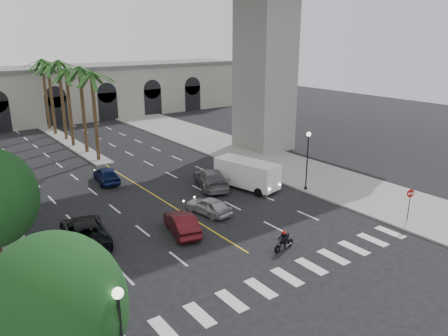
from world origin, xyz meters
The scene contains 24 objects.
ground centered at (0.00, 0.00, 0.00)m, with size 140.00×140.00×0.00m, color black.
sidewalk_right centered at (15.00, 15.00, 0.07)m, with size 8.00×100.00×0.15m, color gray.
median centered at (0.00, 38.00, 0.10)m, with size 2.00×24.00×0.20m, color gray.
pier_building centered at (0.00, 55.00, 4.27)m, with size 71.00×10.50×8.50m.
palm_a centered at (0.00, 28.00, 9.10)m, with size 3.20×3.20×10.30m.
palm_b centered at (0.10, 32.00, 9.37)m, with size 3.20×3.20×10.60m.
palm_c centered at (-0.20, 36.00, 8.91)m, with size 3.20×3.20×10.10m.
palm_d centered at (0.15, 40.00, 9.65)m, with size 3.20×3.20×10.90m.
palm_e centered at (-0.10, 44.00, 9.19)m, with size 3.20×3.20×10.40m.
palm_f centered at (0.20, 48.00, 9.46)m, with size 3.20×3.20×10.70m.
street_tree_near centered at (-13.00, -3.00, 4.02)m, with size 5.20×5.20×6.89m.
lamp_post_left_far centered at (-11.40, 16.00, 3.22)m, with size 0.40×0.40×5.35m.
lamp_post_right centered at (11.40, 8.00, 3.22)m, with size 0.40×0.40×5.35m.
traffic_signal_near centered at (-11.30, -2.50, 2.51)m, with size 0.25×0.18×3.65m.
traffic_signal_far centered at (-11.30, 1.50, 2.51)m, with size 0.25×0.18×3.65m.
motorcycle_rider centered at (2.19, 1.05, 0.61)m, with size 1.85×0.52×1.34m.
car_a centered at (1.50, 8.76, 0.68)m, with size 1.60×3.98×1.35m, color #AFAFB4.
car_b centered at (-1.92, 7.05, 0.73)m, with size 1.56×4.46×1.47m, color #490E13.
car_c centered at (-7.87, 9.64, 0.80)m, with size 2.66×5.78×1.61m, color black.
car_d centered at (5.15, 13.71, 0.84)m, with size 2.34×5.76×1.67m, color slate.
car_e centered at (-2.02, 20.60, 0.75)m, with size 1.78×4.43×1.51m, color #0F1B48.
cargo_van centered at (7.62, 11.58, 1.42)m, with size 3.55×6.32×2.54m.
pedestrian_b centered at (-11.76, 6.72, 1.12)m, with size 0.94×0.73×1.94m, color black.
do_not_enter_sign centered at (12.53, -1.19, 1.88)m, with size 0.61×0.24×2.59m.
Camera 1 is at (-15.95, -17.25, 13.38)m, focal length 35.00 mm.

